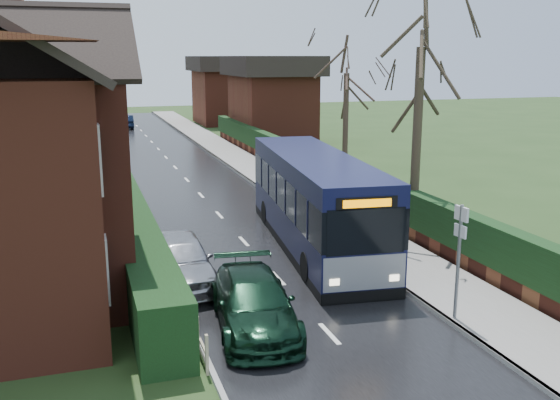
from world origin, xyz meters
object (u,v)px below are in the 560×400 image
object	(u,v)px
car_silver	(180,260)
bus	(315,203)
bus_stop_sign	(459,246)
car_green	(254,303)

from	to	relation	value
car_silver	bus	bearing A→B (deg)	23.51
bus	bus_stop_sign	bearing A→B (deg)	-75.47
car_green	car_silver	bearing A→B (deg)	115.50
car_green	bus_stop_sign	xyz separation A→B (m)	(4.80, -1.26, 1.34)
bus	car_silver	world-z (taller)	bus
bus_stop_sign	car_silver	bearing A→B (deg)	136.18
bus	car_silver	bearing A→B (deg)	-150.33
bus_stop_sign	bus	bearing A→B (deg)	93.42
car_green	bus_stop_sign	size ratio (longest dim) A/B	1.49
car_silver	car_green	size ratio (longest dim) A/B	0.95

